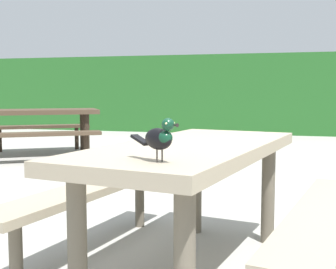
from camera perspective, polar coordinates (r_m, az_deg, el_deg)
name	(u,v)px	position (r m, az deg, el deg)	size (l,w,h in m)	color
ground_plane	(243,268)	(2.82, 9.32, -16.08)	(60.00, 60.00, 0.00)	#A3A099
hedge_wall	(283,94)	(11.92, 14.14, 4.93)	(28.00, 2.16, 1.90)	#235B23
picnic_table_foreground	(192,176)	(2.57, 2.99, -5.21)	(1.96, 1.99, 0.74)	gray
bird_grackle	(160,137)	(1.87, -1.01, -0.36)	(0.25, 0.18, 0.18)	black
picnic_table_mid_left	(39,121)	(7.46, -15.77, 1.62)	(2.34, 2.33, 0.74)	#473828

